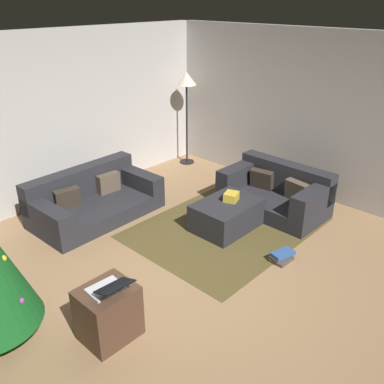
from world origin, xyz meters
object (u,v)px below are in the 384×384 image
(couch_left, at_px, (92,200))
(side_table, at_px, (108,313))
(ottoman, at_px, (227,215))
(corner_lamp, at_px, (187,86))
(gift_box, at_px, (231,197))
(tv_remote, at_px, (228,200))
(laptop, at_px, (109,288))
(couch_right, at_px, (277,192))
(book_stack, at_px, (282,257))

(couch_left, relative_size, side_table, 3.39)
(couch_left, bearing_deg, ottoman, 120.54)
(couch_left, distance_m, side_table, 2.59)
(couch_left, height_order, side_table, couch_left)
(corner_lamp, bearing_deg, gift_box, -122.22)
(couch_left, height_order, corner_lamp, corner_lamp)
(tv_remote, bearing_deg, gift_box, -62.44)
(laptop, bearing_deg, corner_lamp, 35.39)
(couch_right, distance_m, ottoman, 1.00)
(couch_right, height_order, tv_remote, couch_right)
(gift_box, bearing_deg, corner_lamp, 57.78)
(couch_left, relative_size, gift_box, 9.27)
(laptop, xyz_separation_m, book_stack, (2.24, -0.47, -0.55))
(ottoman, bearing_deg, book_stack, -99.51)
(side_table, height_order, book_stack, side_table)
(ottoman, xyz_separation_m, corner_lamp, (1.47, 2.20, 1.30))
(couch_right, relative_size, laptop, 3.75)
(tv_remote, bearing_deg, laptop, -171.75)
(side_table, xyz_separation_m, book_stack, (2.24, -0.53, -0.22))
(ottoman, relative_size, book_stack, 2.90)
(tv_remote, bearing_deg, side_table, -173.10)
(gift_box, distance_m, side_table, 2.55)
(tv_remote, relative_size, book_stack, 0.50)
(couch_right, xyz_separation_m, tv_remote, (-0.93, 0.22, 0.14))
(side_table, bearing_deg, corner_lamp, 34.80)
(couch_left, relative_size, couch_right, 1.20)
(gift_box, relative_size, corner_lamp, 0.12)
(couch_right, relative_size, corner_lamp, 0.89)
(gift_box, relative_size, book_stack, 0.63)
(ottoman, bearing_deg, tv_remote, 33.66)
(tv_remote, distance_m, book_stack, 1.15)
(gift_box, bearing_deg, couch_left, 123.94)
(ottoman, xyz_separation_m, book_stack, (-0.17, -1.03, -0.14))
(book_stack, bearing_deg, gift_box, 76.05)
(couch_left, height_order, ottoman, couch_left)
(couch_right, bearing_deg, couch_left, 47.95)
(couch_left, xyz_separation_m, corner_lamp, (2.54, 0.49, 1.25))
(gift_box, bearing_deg, couch_right, -11.20)
(couch_right, bearing_deg, corner_lamp, -10.94)
(tv_remote, relative_size, corner_lamp, 0.09)
(couch_right, xyz_separation_m, side_table, (-3.40, -0.32, 0.00))
(couch_right, xyz_separation_m, corner_lamp, (0.49, 2.38, 1.23))
(couch_right, bearing_deg, laptop, 96.99)
(couch_right, height_order, ottoman, couch_right)
(couch_right, bearing_deg, ottoman, 80.01)
(ottoman, bearing_deg, couch_left, 122.10)
(couch_right, relative_size, book_stack, 4.87)
(book_stack, xyz_separation_m, corner_lamp, (1.64, 3.23, 1.44))
(couch_left, height_order, tv_remote, couch_left)
(book_stack, bearing_deg, corner_lamp, 63.03)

